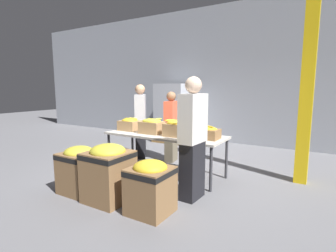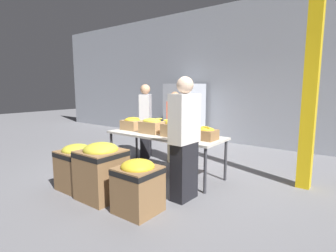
% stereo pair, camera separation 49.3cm
% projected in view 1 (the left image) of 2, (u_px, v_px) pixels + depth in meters
% --- Properties ---
extents(ground_plane, '(30.00, 30.00, 0.00)m').
position_uv_depth(ground_plane, '(165.00, 174.00, 5.02)').
color(ground_plane, slate).
extents(wall_back, '(16.00, 0.08, 4.00)m').
position_uv_depth(wall_back, '(228.00, 75.00, 7.65)').
color(wall_back, '#9399A3').
rests_on(wall_back, ground_plane).
extents(sorting_table, '(2.29, 0.85, 0.77)m').
position_uv_depth(sorting_table, '(165.00, 137.00, 4.92)').
color(sorting_table, beige).
rests_on(sorting_table, ground_plane).
extents(banana_box_0, '(0.40, 0.33, 0.27)m').
position_uv_depth(banana_box_0, '(130.00, 124.00, 5.34)').
color(banana_box_0, tan).
rests_on(banana_box_0, sorting_table).
extents(banana_box_1, '(0.43, 0.35, 0.29)m').
position_uv_depth(banana_box_1, '(152.00, 126.00, 4.97)').
color(banana_box_1, tan).
rests_on(banana_box_1, sorting_table).
extents(banana_box_2, '(0.40, 0.33, 0.31)m').
position_uv_depth(banana_box_2, '(176.00, 128.00, 4.67)').
color(banana_box_2, tan).
rests_on(banana_box_2, sorting_table).
extents(banana_box_3, '(0.39, 0.31, 0.24)m').
position_uv_depth(banana_box_3, '(208.00, 132.00, 4.45)').
color(banana_box_3, olive).
rests_on(banana_box_3, sorting_table).
extents(volunteer_0, '(0.44, 0.51, 1.71)m').
position_uv_depth(volunteer_0, '(141.00, 122.00, 6.08)').
color(volunteer_0, black).
rests_on(volunteer_0, ground_plane).
extents(volunteer_1, '(0.26, 0.49, 1.79)m').
position_uv_depth(volunteer_1, '(193.00, 140.00, 3.79)').
color(volunteer_1, black).
rests_on(volunteer_1, ground_plane).
extents(volunteer_2, '(0.28, 0.45, 1.55)m').
position_uv_depth(volunteer_2, '(171.00, 127.00, 5.78)').
color(volunteer_2, '#6B604C').
rests_on(volunteer_2, ground_plane).
extents(donation_bin_0, '(0.54, 0.54, 0.74)m').
position_uv_depth(donation_bin_0, '(80.00, 168.00, 4.10)').
color(donation_bin_0, olive).
rests_on(donation_bin_0, ground_plane).
extents(donation_bin_1, '(0.60, 0.60, 0.84)m').
position_uv_depth(donation_bin_1, '(108.00, 171.00, 3.77)').
color(donation_bin_1, olive).
rests_on(donation_bin_1, ground_plane).
extents(donation_bin_2, '(0.53, 0.53, 0.71)m').
position_uv_depth(donation_bin_2, '(150.00, 185.00, 3.40)').
color(donation_bin_2, olive).
rests_on(donation_bin_2, ground_plane).
extents(support_pillar, '(0.21, 0.21, 4.00)m').
position_uv_depth(support_pillar, '(309.00, 65.00, 4.29)').
color(support_pillar, yellow).
rests_on(support_pillar, ground_plane).
extents(pallet_stack_0, '(1.02, 1.02, 1.75)m').
position_uv_depth(pallet_stack_0, '(174.00, 113.00, 7.98)').
color(pallet_stack_0, olive).
rests_on(pallet_stack_0, ground_plane).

